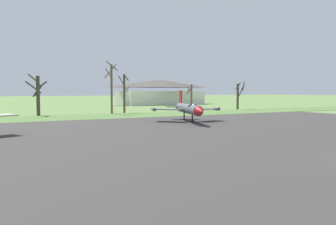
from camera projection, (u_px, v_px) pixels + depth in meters
asphalt_apron at (229, 135)px, 32.70m from camera, size 72.27×47.22×0.05m
grass_verge_strip at (116, 116)px, 58.60m from camera, size 132.27×12.00×0.06m
jet_fighter_rear_center at (189, 109)px, 46.39m from camera, size 9.37×12.54×4.23m
bare_tree_left_of_center at (38, 93)px, 59.24m from camera, size 3.66×3.68×7.00m
bare_tree_center at (111, 86)px, 63.75m from camera, size 2.58×2.63×9.48m
bare_tree_right_of_center at (124, 92)px, 66.88m from camera, size 2.09×2.07×7.39m
bare_tree_far_right at (191, 96)px, 75.95m from camera, size 1.79×1.87×5.55m
bare_tree_backdrop_extra at (238, 95)px, 80.63m from camera, size 2.17×2.88×6.24m
visitor_building at (160, 92)px, 109.50m from camera, size 26.76×13.16×7.62m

